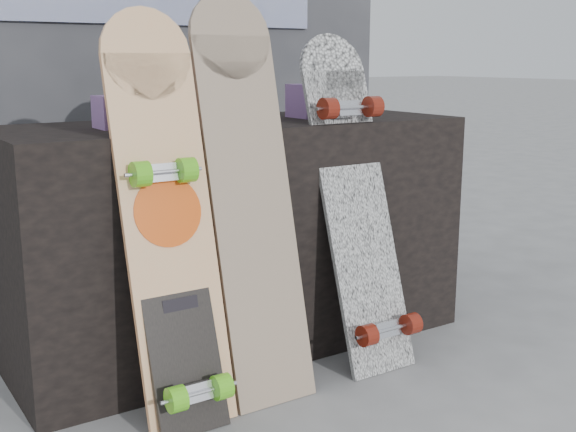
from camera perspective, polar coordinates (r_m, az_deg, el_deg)
ground at (r=2.30m, az=2.36°, el=-13.71°), size 60.00×60.00×0.00m
vendor_table at (r=2.57m, az=-4.04°, el=-1.47°), size 1.60×0.60×0.80m
booth at (r=3.26m, az=-11.72°, el=13.68°), size 2.40×0.22×2.20m
merch_box_purple at (r=2.32m, az=-12.69°, el=8.05°), size 0.18×0.12×0.10m
merch_box_small at (r=2.67m, az=1.87°, el=9.08°), size 0.14×0.14×0.12m
merch_box_flat at (r=2.51m, az=-6.73°, el=8.12°), size 0.22×0.10×0.06m
longboard_geisha at (r=2.04m, az=-9.62°, el=0.82°), size 0.26×0.30×1.16m
longboard_celtic at (r=2.16m, az=-3.06°, el=2.48°), size 0.27×0.31×1.21m
longboard_cascadia at (r=2.41m, az=5.40°, el=1.68°), size 0.25×0.41×1.10m
skateboard_dark at (r=2.03m, az=-9.21°, el=-3.50°), size 0.21×0.35×0.90m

